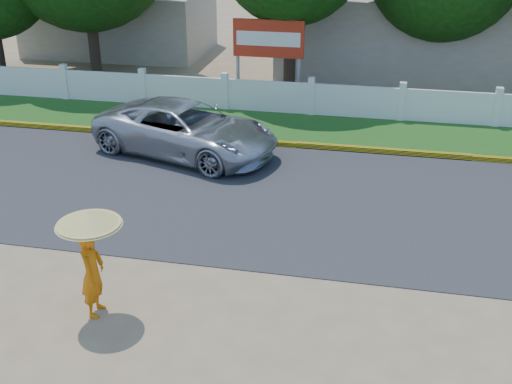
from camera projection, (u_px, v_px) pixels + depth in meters
The scene contains 10 objects.
ground at pixel (234, 299), 11.98m from camera, with size 120.00×120.00×0.00m, color #9E8460.
road at pixel (276, 197), 15.97m from camera, with size 60.00×7.00×0.02m, color #38383A.
grass_verge at pixel (305, 128), 20.62m from camera, with size 60.00×3.50×0.03m, color #2D601E.
curb at pixel (297, 145), 19.09m from camera, with size 40.00×0.18×0.16m, color yellow.
fence at pixel (311, 99), 21.68m from camera, with size 40.00×0.10×1.10m, color silver.
building_near at pixel (404, 32), 26.72m from camera, with size 10.00×6.00×3.20m, color #B7AD99.
building_far at pixel (121, 22), 30.07m from camera, with size 8.00×5.00×2.80m, color #B7AD99.
vehicle at pixel (186, 129), 18.33m from camera, with size 2.49×5.40×1.50m, color #ACAEB5.
monk_with_parasol at pixel (90, 248), 11.04m from camera, with size 1.14×1.14×2.07m.
billboard at pixel (268, 43), 22.29m from camera, with size 2.50×0.13×2.95m.
Camera 1 is at (2.42, -9.71, 6.90)m, focal length 45.00 mm.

